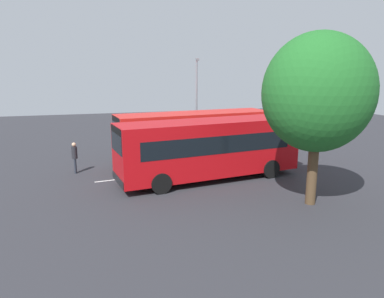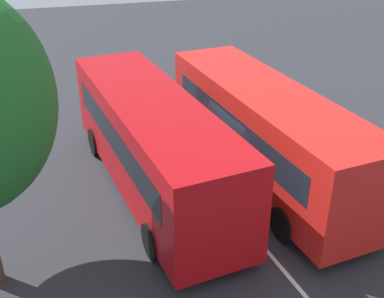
{
  "view_description": "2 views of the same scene",
  "coord_description": "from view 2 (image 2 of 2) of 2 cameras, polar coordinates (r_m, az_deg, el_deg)",
  "views": [
    {
      "loc": [
        6.22,
        19.6,
        5.79
      ],
      "look_at": [
        0.49,
        -0.14,
        1.29
      ],
      "focal_mm": 33.2,
      "sensor_mm": 36.0,
      "label": 1
    },
    {
      "loc": [
        -13.2,
        4.38,
        8.65
      ],
      "look_at": [
        0.1,
        0.54,
        1.29
      ],
      "focal_mm": 44.29,
      "sensor_mm": 36.0,
      "label": 2
    }
  ],
  "objects": [
    {
      "name": "ground_plane",
      "position": [
        16.38,
        1.91,
        -3.91
      ],
      "size": [
        63.76,
        63.76,
        0.0
      ],
      "primitive_type": "plane",
      "color": "#2B2B30"
    },
    {
      "name": "bus_far_left",
      "position": [
        16.0,
        8.7,
        2.26
      ],
      "size": [
        10.27,
        3.69,
        3.24
      ],
      "rotation": [
        0.0,
        0.0,
        0.12
      ],
      "color": "red",
      "rests_on": "ground"
    },
    {
      "name": "bus_center_left",
      "position": [
        15.19,
        -4.87,
        1.02
      ],
      "size": [
        10.29,
        3.87,
        3.24
      ],
      "rotation": [
        0.0,
        0.0,
        0.14
      ],
      "color": "#B70C11",
      "rests_on": "ground"
    },
    {
      "name": "pedestrian",
      "position": [
        22.49,
        -0.3,
        8.32
      ],
      "size": [
        0.32,
        0.32,
        1.81
      ],
      "rotation": [
        0.0,
        0.0,
        3.14
      ],
      "color": "#232833",
      "rests_on": "ground"
    },
    {
      "name": "lane_stripe_outer_left",
      "position": [
        16.37,
        1.91,
        -3.89
      ],
      "size": [
        12.35,
        1.57,
        0.01
      ],
      "primitive_type": "cube",
      "rotation": [
        0.0,
        0.0,
        0.12
      ],
      "color": "silver",
      "rests_on": "ground"
    }
  ]
}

